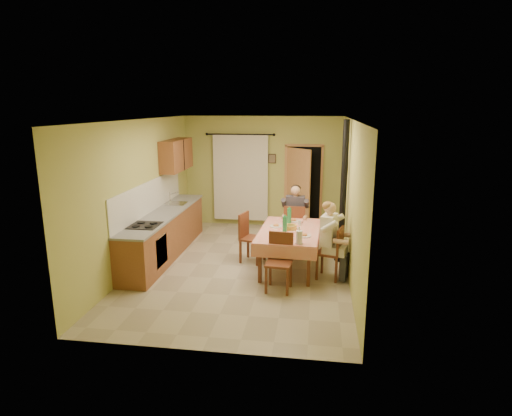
% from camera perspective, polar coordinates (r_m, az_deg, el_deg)
% --- Properties ---
extents(floor, '(4.00, 6.00, 0.01)m').
position_cam_1_polar(floor, '(8.42, -1.80, -7.73)').
color(floor, tan).
rests_on(floor, ground).
extents(room_shell, '(4.04, 6.04, 2.82)m').
position_cam_1_polar(room_shell, '(7.95, -1.89, 4.59)').
color(room_shell, tan).
rests_on(room_shell, ground).
extents(kitchen_run, '(0.64, 3.64, 1.56)m').
position_cam_1_polar(kitchen_run, '(9.07, -12.08, -3.26)').
color(kitchen_run, brown).
rests_on(kitchen_run, ground).
extents(upper_cabinets, '(0.35, 1.40, 0.70)m').
position_cam_1_polar(upper_cabinets, '(10.02, -10.56, 6.97)').
color(upper_cabinets, brown).
rests_on(upper_cabinets, room_shell).
extents(curtain, '(1.70, 0.07, 2.22)m').
position_cam_1_polar(curtain, '(10.95, -2.07, 4.10)').
color(curtain, black).
rests_on(curtain, ground).
extents(doorway, '(0.96, 0.63, 2.15)m').
position_cam_1_polar(doorway, '(10.76, 5.99, 2.72)').
color(doorway, black).
rests_on(doorway, ground).
extents(dining_table, '(1.21, 1.93, 0.76)m').
position_cam_1_polar(dining_table, '(8.23, 4.45, -5.47)').
color(dining_table, '#E68C7A').
rests_on(dining_table, ground).
extents(tableware, '(0.81, 1.62, 0.33)m').
position_cam_1_polar(tableware, '(7.99, 4.58, -2.70)').
color(tableware, white).
rests_on(tableware, dining_table).
extents(chair_far, '(0.45, 0.45, 1.01)m').
position_cam_1_polar(chair_far, '(9.29, 5.16, -3.83)').
color(chair_far, brown).
rests_on(chair_far, ground).
extents(chair_near, '(0.45, 0.45, 0.98)m').
position_cam_1_polar(chair_near, '(7.29, 3.07, -8.74)').
color(chair_near, brown).
rests_on(chair_near, ground).
extents(chair_right, '(0.50, 0.50, 0.96)m').
position_cam_1_polar(chair_right, '(7.87, 9.82, -7.22)').
color(chair_right, brown).
rests_on(chair_right, ground).
extents(chair_left, '(0.52, 0.52, 0.99)m').
position_cam_1_polar(chair_left, '(8.57, -0.56, -5.27)').
color(chair_left, brown).
rests_on(chair_left, ground).
extents(man_far, '(0.59, 0.47, 1.39)m').
position_cam_1_polar(man_far, '(9.14, 5.25, -0.29)').
color(man_far, '#38333D').
rests_on(man_far, chair_far).
extents(man_right, '(0.56, 0.64, 1.39)m').
position_cam_1_polar(man_right, '(7.69, 9.90, -3.10)').
color(man_right, silver).
rests_on(man_right, chair_right).
extents(stove_flue, '(0.24, 0.24, 2.80)m').
position_cam_1_polar(stove_flue, '(8.59, 11.44, -0.40)').
color(stove_flue, black).
rests_on(stove_flue, ground).
extents(picture_back, '(0.19, 0.03, 0.23)m').
position_cam_1_polar(picture_back, '(10.84, 2.17, 6.60)').
color(picture_back, black).
rests_on(picture_back, room_shell).
extents(picture_right, '(0.03, 0.31, 0.21)m').
position_cam_1_polar(picture_right, '(9.03, 11.93, 5.58)').
color(picture_right, brown).
rests_on(picture_right, room_shell).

